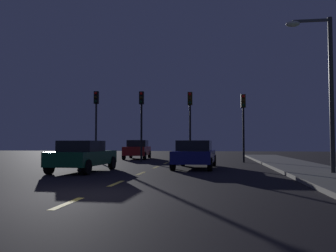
{
  "coord_description": "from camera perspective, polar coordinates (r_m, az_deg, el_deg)",
  "views": [
    {
      "loc": [
        3.23,
        -8.57,
        1.33
      ],
      "look_at": [
        -0.05,
        15.39,
        2.48
      ],
      "focal_mm": 37.56,
      "sensor_mm": 36.0,
      "label": 1
    }
  ],
  "objects": [
    {
      "name": "lane_stripe_sixth",
      "position": [
        26.6,
        0.81,
        -5.58
      ],
      "size": [
        0.16,
        1.6,
        0.01
      ],
      "primitive_type": "cube",
      "color": "#EACC4C",
      "rests_on": "ground_plane"
    },
    {
      "name": "traffic_signal_far_right",
      "position": [
        24.27,
        12.13,
        1.86
      ],
      "size": [
        0.32,
        0.38,
        4.61
      ],
      "color": "black",
      "rests_on": "ground_plane"
    },
    {
      "name": "street_lamp_right",
      "position": [
        15.46,
        23.9,
        7.03
      ],
      "size": [
        1.81,
        0.36,
        6.37
      ],
      "color": "#2D2D30",
      "rests_on": "ground_plane"
    },
    {
      "name": "lane_stripe_fourth",
      "position": [
        19.09,
        -1.98,
        -6.71
      ],
      "size": [
        0.16,
        1.6,
        0.01
      ],
      "primitive_type": "cube",
      "color": "#EACC4C",
      "rests_on": "ground_plane"
    },
    {
      "name": "car_oncoming_far",
      "position": [
        29.18,
        -4.99,
        -3.79
      ],
      "size": [
        2.13,
        4.47,
        1.54
      ],
      "color": "#B21919",
      "rests_on": "ground_plane"
    },
    {
      "name": "car_stopped_ahead",
      "position": [
        18.37,
        4.39,
        -4.55
      ],
      "size": [
        2.18,
        4.6,
        1.44
      ],
      "color": "navy",
      "rests_on": "ground_plane"
    },
    {
      "name": "lane_stripe_fifth",
      "position": [
        22.84,
        -0.35,
        -6.06
      ],
      "size": [
        0.16,
        1.6,
        0.01
      ],
      "primitive_type": "cube",
      "color": "#EACC4C",
      "rests_on": "ground_plane"
    },
    {
      "name": "car_adjacent_lane",
      "position": [
        16.69,
        -13.63,
        -4.69
      ],
      "size": [
        2.03,
        4.35,
        1.42
      ],
      "color": "#0F4C2D",
      "rests_on": "ground_plane"
    },
    {
      "name": "traffic_signal_center_right",
      "position": [
        24.28,
        3.6,
        2.15
      ],
      "size": [
        0.32,
        0.38,
        4.84
      ],
      "color": "black",
      "rests_on": "ground_plane"
    },
    {
      "name": "lane_stripe_second",
      "position": [
        11.7,
        -8.4,
        -9.2
      ],
      "size": [
        0.16,
        1.6,
        0.01
      ],
      "primitive_type": "cube",
      "color": "#EACC4C",
      "rests_on": "ground_plane"
    },
    {
      "name": "traffic_signal_far_left",
      "position": [
        25.68,
        -11.59,
        2.2
      ],
      "size": [
        0.32,
        0.38,
        5.02
      ],
      "color": "#2D2D30",
      "rests_on": "ground_plane"
    },
    {
      "name": "lane_stripe_seventh",
      "position": [
        30.37,
        1.69,
        -5.23
      ],
      "size": [
        0.16,
        1.6,
        0.01
      ],
      "primitive_type": "cube",
      "color": "#EACC4C",
      "rests_on": "ground_plane"
    },
    {
      "name": "lane_stripe_nearest",
      "position": [
        8.16,
        -16.03,
        -11.97
      ],
      "size": [
        0.16,
        1.6,
        0.01
      ],
      "primitive_type": "cube",
      "color": "#EACC4C",
      "rests_on": "ground_plane"
    },
    {
      "name": "lane_stripe_third",
      "position": [
        15.37,
        -4.41,
        -7.67
      ],
      "size": [
        0.16,
        1.6,
        0.01
      ],
      "primitive_type": "cube",
      "color": "#EACC4C",
      "rests_on": "ground_plane"
    },
    {
      "name": "sidewalk_curb_right",
      "position": [
        16.19,
        23.23,
        -6.95
      ],
      "size": [
        3.0,
        40.0,
        0.15
      ],
      "primitive_type": "cube",
      "color": "gray",
      "rests_on": "ground_plane"
    },
    {
      "name": "ground_plane",
      "position": [
        15.96,
        -3.95,
        -7.5
      ],
      "size": [
        80.0,
        80.0,
        0.0
      ],
      "primitive_type": "plane",
      "color": "black"
    },
    {
      "name": "traffic_signal_center_left",
      "position": [
        24.77,
        -4.34,
        2.21
      ],
      "size": [
        0.32,
        0.38,
        4.94
      ],
      "color": "black",
      "rests_on": "ground_plane"
    }
  ]
}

